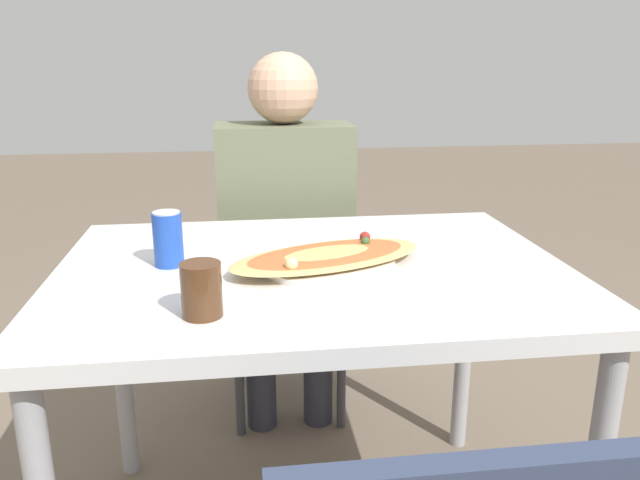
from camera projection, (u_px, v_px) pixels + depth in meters
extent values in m
cube|color=silver|center=(313.00, 273.00, 1.42)|extent=(1.15, 0.84, 0.04)
cylinder|color=#99999E|center=(121.00, 363.00, 1.82)|extent=(0.05, 0.05, 0.73)
cylinder|color=#99999E|center=(464.00, 342.00, 1.95)|extent=(0.05, 0.05, 0.73)
cube|color=#2D3851|center=(286.00, 294.00, 2.16)|extent=(0.40, 0.40, 0.04)
cube|color=#2D3851|center=(281.00, 217.00, 2.27)|extent=(0.38, 0.03, 0.42)
cylinder|color=#38383D|center=(341.00, 373.00, 2.08)|extent=(0.03, 0.03, 0.41)
cylinder|color=#38383D|center=(239.00, 380.00, 2.04)|extent=(0.03, 0.03, 0.41)
cylinder|color=#38383D|center=(327.00, 330.00, 2.41)|extent=(0.03, 0.03, 0.41)
cylinder|color=#38383D|center=(238.00, 335.00, 2.36)|extent=(0.03, 0.03, 0.41)
cylinder|color=#2D2D38|center=(318.00, 362.00, 2.11)|extent=(0.10, 0.10, 0.45)
cylinder|color=#2D2D38|center=(261.00, 366.00, 2.09)|extent=(0.10, 0.10, 0.45)
cube|color=#60664C|center=(285.00, 211.00, 2.04)|extent=(0.43, 0.23, 0.57)
sphere|color=tan|center=(283.00, 88.00, 1.93)|extent=(0.22, 0.22, 0.22)
cylinder|color=white|center=(327.00, 263.00, 1.41)|extent=(0.31, 0.31, 0.01)
ellipsoid|color=#E0AD66|center=(327.00, 256.00, 1.40)|extent=(0.50, 0.35, 0.02)
ellipsoid|color=#D16033|center=(327.00, 254.00, 1.40)|extent=(0.41, 0.28, 0.01)
sphere|color=maroon|center=(365.00, 237.00, 1.50)|extent=(0.03, 0.03, 0.03)
sphere|color=#335928|center=(365.00, 241.00, 1.47)|extent=(0.02, 0.02, 0.02)
sphere|color=beige|center=(292.00, 264.00, 1.30)|extent=(0.03, 0.03, 0.03)
cylinder|color=#1E47B2|center=(168.00, 239.00, 1.40)|extent=(0.07, 0.07, 0.12)
cylinder|color=silver|center=(166.00, 212.00, 1.38)|extent=(0.06, 0.06, 0.00)
cylinder|color=#4C2D19|center=(201.00, 290.00, 1.13)|extent=(0.07, 0.07, 0.10)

